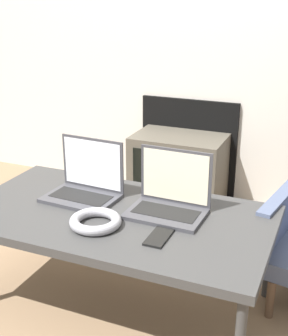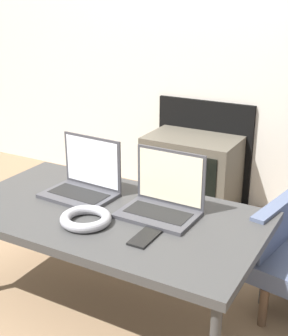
# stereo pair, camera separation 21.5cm
# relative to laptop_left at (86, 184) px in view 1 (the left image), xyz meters

# --- Properties ---
(table) EXTENTS (1.27, 0.70, 0.44)m
(table) POSITION_rel_laptop_left_xyz_m (0.20, -0.10, -0.09)
(table) COLOR #333333
(table) RESTS_ON ground_plane
(laptop_left) EXTENTS (0.32, 0.24, 0.25)m
(laptop_left) POSITION_rel_laptop_left_xyz_m (0.00, 0.00, 0.00)
(laptop_left) COLOR #38383D
(laptop_left) RESTS_ON table
(laptop_right) EXTENTS (0.32, 0.22, 0.25)m
(laptop_right) POSITION_rel_laptop_left_xyz_m (0.40, 0.00, 0.00)
(laptop_right) COLOR #38383D
(laptop_right) RESTS_ON table
(headphones) EXTENTS (0.20, 0.20, 0.04)m
(headphones) POSITION_rel_laptop_left_xyz_m (0.17, -0.23, -0.04)
(headphones) COLOR gray
(headphones) RESTS_ON table
(phone) EXTENTS (0.07, 0.15, 0.01)m
(phone) POSITION_rel_laptop_left_xyz_m (0.44, -0.23, -0.06)
(phone) COLOR black
(phone) RESTS_ON table
(tv) EXTENTS (0.57, 0.37, 0.46)m
(tv) POSITION_rel_laptop_left_xyz_m (0.10, 0.98, -0.27)
(tv) COLOR #4C473D
(tv) RESTS_ON ground_plane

